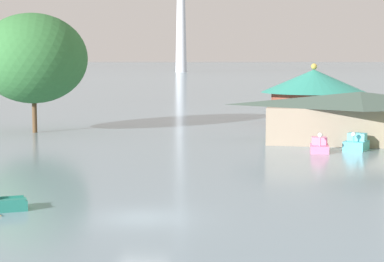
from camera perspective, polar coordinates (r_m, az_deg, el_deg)
ground_plane at (r=32.77m, az=-4.29°, el=-7.36°), size 2000.00×2000.00×0.00m
pedal_boat_pink at (r=55.57m, az=10.75°, el=-1.27°), size 1.55×2.37×1.71m
pedal_boat_cyan at (r=57.66m, az=13.76°, el=-1.01°), size 2.29×2.66×1.59m
boathouse at (r=62.45m, az=14.01°, el=1.24°), size 17.51×8.64×4.60m
green_roof_pavilion at (r=78.84m, az=10.26°, el=3.13°), size 12.15×12.15×6.97m
shoreline_tree_tall_left at (r=70.34m, az=-13.32°, el=6.01°), size 11.00×11.00×12.13m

